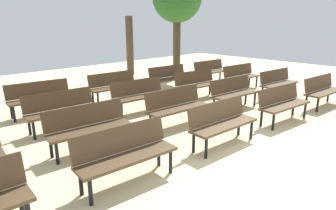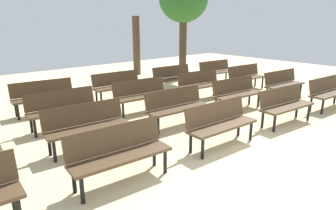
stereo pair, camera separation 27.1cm
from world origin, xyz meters
name	(u,v)px [view 1 (the left image)]	position (x,y,z in m)	size (l,w,h in m)	color
ground_plane	(295,174)	(0.00, 0.00, 0.00)	(26.12, 26.12, 0.00)	beige
bench_r0_c1	(125,152)	(-2.12, 1.74, 0.50)	(1.63, 0.61, 0.87)	#4C3823
bench_r0_c2	(222,121)	(0.11, 1.58, 0.50)	(1.63, 0.57, 0.87)	#4C3823
bench_r0_c3	(282,102)	(2.33, 1.39, 0.50)	(1.64, 0.64, 0.87)	#4C3823
bench_r0_c4	(322,89)	(4.49, 1.23, 0.50)	(1.63, 0.61, 0.87)	#4C3823
bench_r1_c1	(88,125)	(-1.94, 3.20, 0.50)	(1.64, 0.62, 0.87)	#4C3823
bench_r1_c2	(176,105)	(0.26, 3.00, 0.50)	(1.63, 0.60, 0.87)	#4C3823
bench_r1_c3	(234,91)	(2.41, 2.86, 0.50)	(1.64, 0.62, 0.87)	#4C3823
bench_r1_c4	(278,81)	(4.60, 2.65, 0.50)	(1.63, 0.60, 0.87)	#4C3823
bench_r2_c1	(61,108)	(-1.82, 4.63, 0.50)	(1.63, 0.58, 0.87)	#4C3823
bench_r2_c2	(139,94)	(0.31, 4.47, 0.50)	(1.64, 0.62, 0.87)	#4C3823
bench_r2_c3	(197,83)	(2.51, 4.32, 0.50)	(1.64, 0.64, 0.87)	#4C3823
bench_r2_c4	(240,75)	(4.71, 4.12, 0.50)	(1.63, 0.59, 0.87)	#4C3823
bench_r3_c1	(40,96)	(-1.76, 6.07, 0.50)	(1.64, 0.64, 0.87)	#4C3823
bench_r3_c2	(114,85)	(0.46, 5.92, 0.50)	(1.62, 0.56, 0.87)	#4C3823
bench_r3_c3	(169,77)	(2.63, 5.71, 0.50)	(1.62, 0.57, 0.87)	#4C3823
bench_r3_c4	(211,70)	(4.83, 5.59, 0.50)	(1.63, 0.58, 0.87)	#4C3823
tree_0	(130,46)	(3.56, 9.24, 1.31)	(0.33, 0.33, 2.61)	#4C3A28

